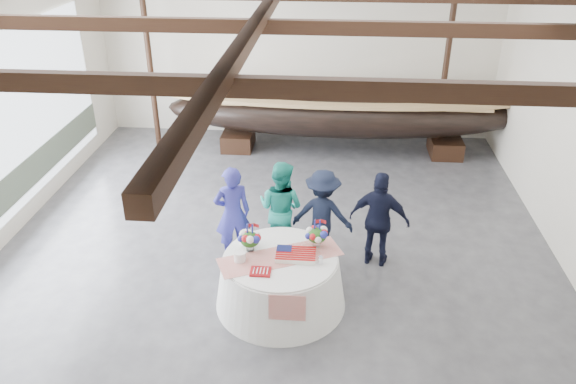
{
  "coord_description": "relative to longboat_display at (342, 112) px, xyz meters",
  "views": [
    {
      "loc": [
        0.92,
        -8.18,
        5.73
      ],
      "look_at": [
        0.22,
        0.22,
        1.24
      ],
      "focal_mm": 35.0,
      "sensor_mm": 36.0,
      "label": 1
    }
  ],
  "objects": [
    {
      "name": "guest_man_left",
      "position": [
        -0.33,
        -4.64,
        -0.2
      ],
      "size": [
        1.15,
        0.77,
        1.66
      ],
      "primitive_type": "imported",
      "rotation": [
        0.0,
        0.0,
        2.99
      ],
      "color": "black",
      "rests_on": "ground"
    },
    {
      "name": "tabletop_items",
      "position": [
        -0.94,
        -5.89,
        -0.01
      ],
      "size": [
        1.94,
        1.28,
        0.4
      ],
      "color": "#B41C12",
      "rests_on": "banquet_table"
    },
    {
      "name": "guest_woman_teal",
      "position": [
        -1.06,
        -4.56,
        -0.15
      ],
      "size": [
        1.05,
        0.95,
        1.75
      ],
      "primitive_type": "imported",
      "rotation": [
        0.0,
        0.0,
        2.72
      ],
      "color": "teal",
      "rests_on": "ground"
    },
    {
      "name": "guest_woman_blue",
      "position": [
        -1.87,
        -4.82,
        -0.16
      ],
      "size": [
        0.75,
        0.62,
        1.75
      ],
      "primitive_type": "imported",
      "rotation": [
        0.0,
        0.0,
        3.5
      ],
      "color": "navy",
      "rests_on": "ground"
    },
    {
      "name": "pavilion_structure",
      "position": [
        -1.16,
        -4.04,
        2.97
      ],
      "size": [
        9.8,
        11.76,
        4.5
      ],
      "color": "black",
      "rests_on": "ground"
    },
    {
      "name": "wall_back",
      "position": [
        -1.16,
        1.13,
        1.22
      ],
      "size": [
        10.0,
        0.02,
        4.5
      ],
      "primitive_type": "cube",
      "color": "silver",
      "rests_on": "ground"
    },
    {
      "name": "longboat_display",
      "position": [
        0.0,
        0.0,
        0.0
      ],
      "size": [
        8.62,
        1.72,
        1.62
      ],
      "color": "black",
      "rests_on": "ground"
    },
    {
      "name": "floor",
      "position": [
        -1.16,
        -4.87,
        -1.03
      ],
      "size": [
        10.0,
        12.0,
        0.01
      ],
      "primitive_type": "cube",
      "color": "#3D3D42",
      "rests_on": "ground"
    },
    {
      "name": "guest_man_right",
      "position": [
        0.63,
        -4.82,
        -0.16
      ],
      "size": [
        1.09,
        0.66,
        1.74
      ],
      "primitive_type": "imported",
      "rotation": [
        0.0,
        0.0,
        2.9
      ],
      "color": "black",
      "rests_on": "ground"
    },
    {
      "name": "open_bay",
      "position": [
        -6.1,
        -3.87,
        0.79
      ],
      "size": [
        0.03,
        7.0,
        3.2
      ],
      "color": "silver",
      "rests_on": "ground"
    },
    {
      "name": "banquet_table",
      "position": [
        -0.93,
        -6.04,
        -0.6
      ],
      "size": [
        2.04,
        2.04,
        0.87
      ],
      "color": "white",
      "rests_on": "ground"
    }
  ]
}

